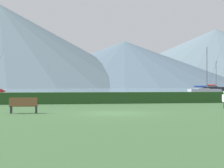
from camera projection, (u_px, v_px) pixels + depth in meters
The scene contains 8 objects.
ground_plane at pixel (115, 113), 20.31m from camera, with size 1000.00×1000.00×0.00m, color #385B33.
harbor_water at pixel (65, 89), 155.58m from camera, with size 320.00×246.00×0.00m, color slate.
hedge_line at pixel (95, 98), 31.17m from camera, with size 80.00×1.20×1.04m, color #284C23.
sailboat_slip_0 at pixel (205, 91), 66.29m from camera, with size 7.07×2.21×9.13m.
sailboat_slip_4 at pixel (215, 88), 112.59m from camera, with size 8.69×3.86×9.83m.
park_bench_near_path at pixel (23, 105), 20.08m from camera, with size 1.66×0.62×0.95m.
distant_hill_west_ridge at pixel (125, 64), 334.06m from camera, with size 232.39×232.39×45.02m, color #4C6070.
distant_hill_far_shoulder at pixel (216, 58), 445.07m from camera, with size 348.94×348.94×75.08m, color slate.
Camera 1 is at (-3.38, -20.03, 1.65)m, focal length 54.78 mm.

